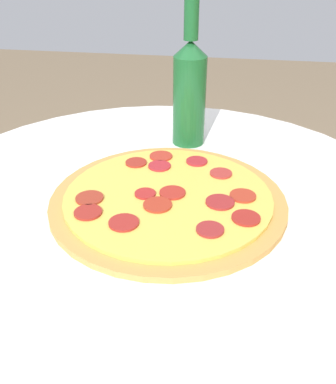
{
  "coord_description": "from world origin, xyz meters",
  "views": [
    {
      "loc": [
        0.59,
        0.11,
        1.09
      ],
      "look_at": [
        0.02,
        0.02,
        0.75
      ],
      "focal_mm": 40.0,
      "sensor_mm": 36.0,
      "label": 1
    }
  ],
  "objects": [
    {
      "name": "table",
      "position": [
        0.0,
        0.0,
        0.54
      ],
      "size": [
        0.85,
        0.85,
        0.73
      ],
      "color": "white",
      "rests_on": "ground_plane"
    },
    {
      "name": "beer_bottle",
      "position": [
        -0.21,
        0.02,
        0.84
      ],
      "size": [
        0.06,
        0.06,
        0.29
      ],
      "color": "#195628",
      "rests_on": "table"
    },
    {
      "name": "pizza",
      "position": [
        0.02,
        0.02,
        0.73
      ],
      "size": [
        0.37,
        0.37,
        0.02
      ],
      "color": "#C68E47",
      "rests_on": "table"
    }
  ]
}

